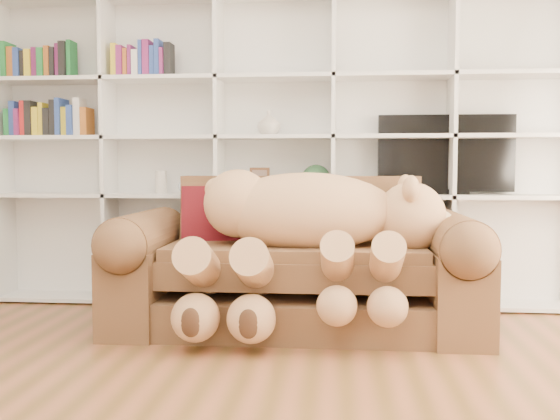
# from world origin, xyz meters

# --- Properties ---
(wall_back) EXTENTS (5.00, 0.02, 2.70)m
(wall_back) POSITION_xyz_m (0.00, 2.50, 1.35)
(wall_back) COLOR white
(wall_back) RESTS_ON floor
(bookshelf) EXTENTS (4.43, 0.35, 2.40)m
(bookshelf) POSITION_xyz_m (-0.24, 2.36, 1.31)
(bookshelf) COLOR white
(bookshelf) RESTS_ON floor
(sofa) EXTENTS (2.39, 1.03, 1.01)m
(sofa) POSITION_xyz_m (0.20, 1.64, 0.38)
(sofa) COLOR brown
(sofa) RESTS_ON floor
(teddy_bear) EXTENTS (1.71, 0.96, 0.99)m
(teddy_bear) POSITION_xyz_m (0.28, 1.44, 0.69)
(teddy_bear) COLOR tan
(teddy_bear) RESTS_ON sofa
(throw_pillow) EXTENTS (0.45, 0.31, 0.44)m
(throw_pillow) POSITION_xyz_m (-0.40, 1.81, 0.72)
(throw_pillow) COLOR #590F0F
(throw_pillow) RESTS_ON sofa
(tv) EXTENTS (1.01, 0.18, 0.60)m
(tv) POSITION_xyz_m (1.29, 2.35, 1.16)
(tv) COLOR black
(tv) RESTS_ON bookshelf
(picture_frame) EXTENTS (0.15, 0.04, 0.19)m
(picture_frame) POSITION_xyz_m (-0.13, 2.30, 0.97)
(picture_frame) COLOR brown
(picture_frame) RESTS_ON bookshelf
(green_vase) EXTENTS (0.22, 0.22, 0.22)m
(green_vase) POSITION_xyz_m (0.31, 2.30, 0.98)
(green_vase) COLOR #2B5531
(green_vase) RESTS_ON bookshelf
(figurine_tall) EXTENTS (0.09, 0.09, 0.18)m
(figurine_tall) POSITION_xyz_m (-0.91, 2.30, 0.95)
(figurine_tall) COLOR beige
(figurine_tall) RESTS_ON bookshelf
(figurine_short) EXTENTS (0.07, 0.07, 0.12)m
(figurine_short) POSITION_xyz_m (-0.90, 2.30, 0.93)
(figurine_short) COLOR beige
(figurine_short) RESTS_ON bookshelf
(snow_globe) EXTENTS (0.10, 0.10, 0.10)m
(snow_globe) POSITION_xyz_m (-0.72, 2.30, 0.92)
(snow_globe) COLOR silver
(snow_globe) RESTS_ON bookshelf
(shelf_vase) EXTENTS (0.21, 0.21, 0.19)m
(shelf_vase) POSITION_xyz_m (-0.05, 2.30, 1.41)
(shelf_vase) COLOR beige
(shelf_vase) RESTS_ON bookshelf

